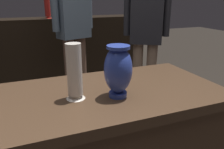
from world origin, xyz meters
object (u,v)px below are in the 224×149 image
(visitor_center_back, at_px, (73,21))
(visitor_near_right, at_px, (146,29))
(shelf_vase_right, at_px, (85,10))
(vase_centerpiece, at_px, (118,70))
(shelf_vase_center, at_px, (47,9))
(vase_tall_behind, at_px, (74,73))

(visitor_center_back, relative_size, visitor_near_right, 1.07)
(visitor_near_right, bearing_deg, shelf_vase_right, -42.72)
(vase_centerpiece, xyz_separation_m, visitor_center_back, (0.12, 1.44, 0.08))
(visitor_center_back, bearing_deg, vase_centerpiece, 65.51)
(shelf_vase_right, bearing_deg, shelf_vase_center, -172.26)
(vase_centerpiece, bearing_deg, visitor_center_back, 85.07)
(shelf_vase_center, bearing_deg, visitor_near_right, -51.76)
(visitor_center_back, xyz_separation_m, visitor_near_right, (0.69, -0.29, -0.08))
(vase_tall_behind, xyz_separation_m, shelf_vase_right, (0.69, 2.24, 0.15))
(shelf_vase_right, bearing_deg, vase_centerpiece, -102.09)
(vase_centerpiece, relative_size, vase_tall_behind, 0.95)
(shelf_vase_center, distance_m, visitor_near_right, 1.37)
(shelf_vase_center, bearing_deg, vase_tall_behind, -94.36)
(visitor_center_back, height_order, visitor_near_right, visitor_center_back)
(shelf_vase_center, height_order, shelf_vase_right, shelf_vase_center)
(visitor_center_back, bearing_deg, shelf_vase_right, -132.88)
(vase_centerpiece, distance_m, visitor_near_right, 1.41)
(shelf_vase_center, distance_m, shelf_vase_right, 0.53)
(vase_centerpiece, height_order, shelf_vase_right, shelf_vase_right)
(vase_centerpiece, distance_m, visitor_center_back, 1.45)
(vase_centerpiece, height_order, visitor_center_back, visitor_center_back)
(shelf_vase_center, relative_size, visitor_near_right, 0.16)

